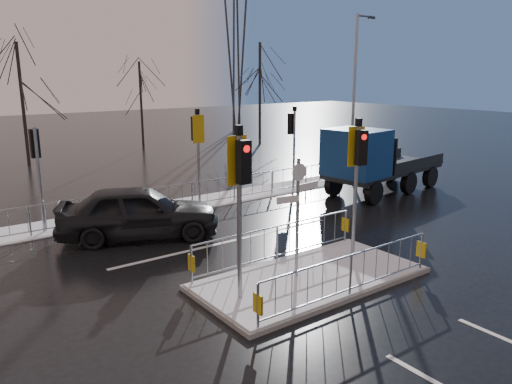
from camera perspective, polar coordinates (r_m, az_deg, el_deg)
ground at (r=13.19m, az=6.19°, el=-10.01°), size 120.00×120.00×0.00m
snow_verge at (r=20.01m, az=-10.61°, el=-1.87°), size 30.00×2.00×0.04m
lane_markings at (r=12.97m, az=7.20°, el=-10.45°), size 8.00×11.38×0.01m
traffic_island at (r=13.04m, az=6.16°, el=-8.44°), size 6.00×3.04×4.15m
far_kerb_fixtures at (r=19.45m, az=-9.31°, el=0.77°), size 18.00×0.65×3.83m
car_far_lane at (r=16.54m, az=-13.25°, el=-2.21°), size 5.50×3.95×1.74m
flatbed_truck at (r=21.97m, az=12.71°, el=3.58°), size 6.67×3.14×2.98m
tree_far_a at (r=31.50m, az=-25.35°, el=11.47°), size 3.75×3.75×7.08m
tree_far_b at (r=35.84m, az=-13.08°, el=11.46°), size 3.25×3.25×6.14m
tree_far_c at (r=37.24m, az=0.44°, el=13.35°), size 4.00×4.00×7.55m
street_lamp_right at (r=25.62m, az=11.26°, el=11.34°), size 1.25×0.18×8.00m
pylon_wires at (r=46.64m, az=-3.57°, el=20.61°), size 70.00×2.38×19.97m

